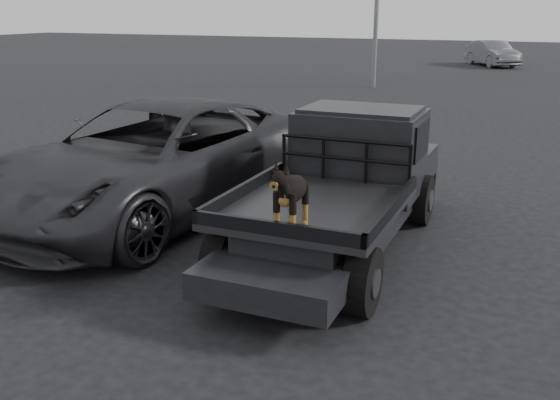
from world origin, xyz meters
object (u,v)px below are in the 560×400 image
at_px(dog, 291,195).
at_px(parked_suv, 156,159).
at_px(flatbed_ute, 338,217).
at_px(distant_car_a, 492,53).

distance_m(dog, parked_suv, 3.98).
relative_size(flatbed_ute, parked_suv, 0.86).
distance_m(flatbed_ute, parked_suv, 3.22).
xyz_separation_m(dog, parked_suv, (-3.24, 2.28, -0.42)).
height_order(parked_suv, distant_car_a, parked_suv).
bearing_deg(distant_car_a, flatbed_ute, -119.49).
distance_m(flatbed_ute, distant_car_a, 29.99).
relative_size(dog, distant_car_a, 0.18).
bearing_deg(distant_car_a, dog, -119.44).
bearing_deg(parked_suv, flatbed_ute, 0.36).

